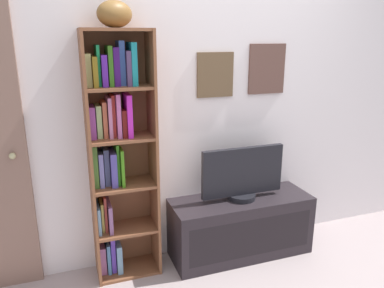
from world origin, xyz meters
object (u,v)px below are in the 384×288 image
Objects in this scene: football at (115,14)px; tv_stand at (241,226)px; bookshelf at (116,151)px; television at (243,174)px.

football is 0.22× the size of tv_stand.
football is 1.87m from tv_stand.
bookshelf is 1.20m from tv_stand.
bookshelf is 1.57× the size of tv_stand.
television is at bearing -4.08° from football.
television is at bearing 90.00° from tv_stand.
bookshelf is at bearing 174.13° from tv_stand.
tv_stand is (0.92, -0.07, -1.63)m from football.
football is 0.37× the size of television.
television is (0.92, -0.07, -1.18)m from football.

